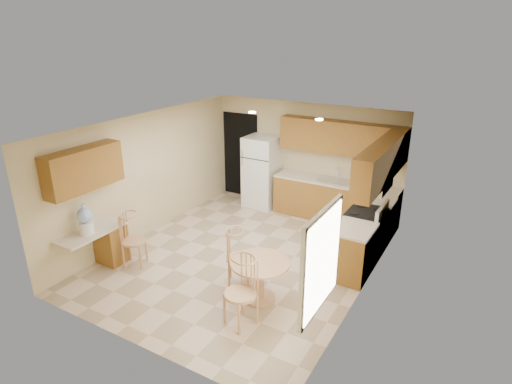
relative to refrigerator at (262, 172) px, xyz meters
The scene contains 30 objects.
floor 2.72m from the refrigerator, 68.40° to the right, with size 5.50×5.50×0.00m, color #CCB194.
ceiling 3.07m from the refrigerator, 68.40° to the right, with size 4.50×5.50×0.02m, color white.
wall_back 1.09m from the refrigerator, 20.23° to the left, with size 4.50×0.02×2.50m, color beige.
wall_front 5.25m from the refrigerator, 79.55° to the right, with size 4.50×0.02×2.50m, color beige.
wall_left 2.76m from the refrigerator, 118.44° to the right, with size 0.02×5.50×2.50m, color beige.
wall_right 4.02m from the refrigerator, 36.87° to the right, with size 0.02×5.50×2.50m, color beige.
doorway 0.89m from the refrigerator, 157.27° to the left, with size 0.90×0.02×2.10m, color black.
base_cab_back 1.87m from the refrigerator, ahead, with size 2.75×0.60×0.87m, color olive.
counter_back 1.83m from the refrigerator, ahead, with size 2.75×0.63×0.04m, color beige.
base_cab_right_a 2.98m from the refrigerator, 10.64° to the right, with size 0.60×0.59×0.87m, color olive.
counter_right_a 2.95m from the refrigerator, 10.64° to the right, with size 0.63×0.59×0.04m, color beige.
base_cab_right_b 3.55m from the refrigerator, 34.59° to the right, with size 0.60×0.80×0.87m, color olive.
counter_right_b 3.52m from the refrigerator, 34.59° to the right, with size 0.63×0.80×0.04m, color beige.
upper_cab_back 2.09m from the refrigerator, ahead, with size 2.75×0.33×0.70m, color olive.
upper_cab_right 3.41m from the refrigerator, 21.41° to the right, with size 0.33×2.42×0.70m, color olive.
upper_cab_left 4.28m from the refrigerator, 105.84° to the right, with size 0.33×1.40×0.70m, color olive.
sink 1.80m from the refrigerator, ahead, with size 0.78×0.44×0.01m, color silver.
range_hood 3.24m from the refrigerator, 22.46° to the right, with size 0.50×0.76×0.14m, color silver.
desk_pedestal 3.90m from the refrigerator, 105.76° to the right, with size 0.48×0.42×0.72m, color olive.
desk_top 4.23m from the refrigerator, 104.36° to the right, with size 0.50×1.20×0.04m, color beige.
window 5.35m from the refrigerator, 53.21° to the right, with size 0.06×1.12×1.30m.
can_light_a 2.08m from the refrigerator, 69.44° to the right, with size 0.14×0.14×0.02m, color white.
can_light_b 2.75m from the refrigerator, 32.96° to the right, with size 0.14×0.14×0.02m, color white.
refrigerator is the anchor object (origin of this frame).
stove 3.15m from the refrigerator, 22.99° to the right, with size 0.65×0.76×1.09m.
dining_table 3.92m from the refrigerator, 61.08° to the right, with size 0.92×0.92×0.68m.
chair_table_a 3.52m from the refrigerator, 67.70° to the right, with size 0.43×0.54×0.96m.
chair_table_b 4.59m from the refrigerator, 65.07° to the right, with size 0.47×0.51×1.06m.
chair_desk 3.75m from the refrigerator, 99.22° to the right, with size 0.44×0.56×0.99m.
water_crock 4.32m from the refrigerator, 104.09° to the right, with size 0.26×0.26×0.54m.
Camera 1 is at (3.74, -5.99, 4.03)m, focal length 30.00 mm.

